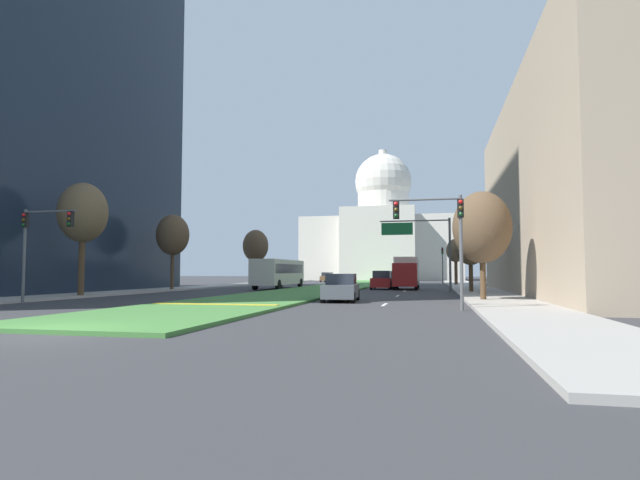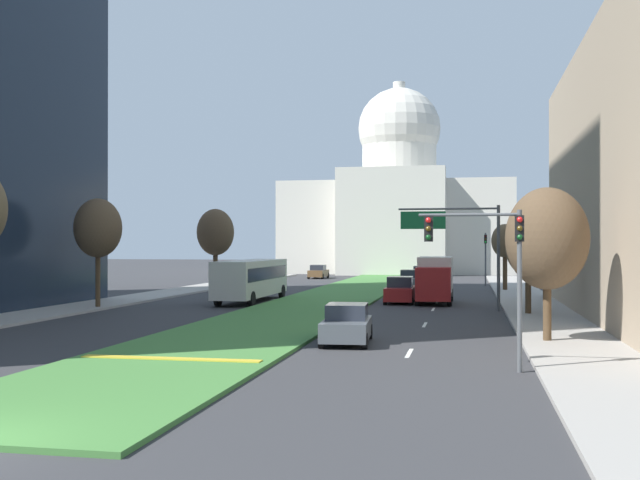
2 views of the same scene
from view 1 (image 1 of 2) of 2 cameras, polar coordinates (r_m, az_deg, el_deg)
ground_plane at (r=62.20m, az=2.83°, el=-5.14°), size 260.00×260.00×0.00m
grass_median at (r=57.38m, az=2.00°, el=-5.21°), size 7.15×88.15×0.14m
median_curb_nose at (r=25.71m, az=-11.60°, el=-6.99°), size 6.44×0.50×0.04m
lane_dashes_right at (r=45.42m, az=9.27°, el=-5.69°), size 0.16×36.68×0.01m
sidewalk_left at (r=57.10m, az=-13.10°, el=-5.12°), size 4.00×88.15×0.15m
sidewalk_right at (r=51.66m, az=16.68°, el=-5.24°), size 4.00×88.15×0.15m
midrise_block_right at (r=43.40m, az=31.75°, el=4.79°), size 17.23×37.90×15.26m
capitol_building at (r=110.19m, az=7.02°, el=0.41°), size 32.39×24.37×28.05m
traffic_light_near_left at (r=32.23m, az=-28.83°, el=0.55°), size 3.34×0.35×5.20m
traffic_light_near_right at (r=23.92m, az=13.34°, el=1.48°), size 3.34×0.35×5.20m
traffic_light_far_right at (r=73.81m, az=13.44°, el=-2.22°), size 0.28×0.35×5.20m
overhead_guide_sign at (r=46.59m, az=11.30°, el=0.14°), size 6.23×0.20×6.50m
street_tree_left_near at (r=38.58m, az=-24.82°, el=2.70°), size 3.26×3.26×7.81m
street_tree_right_near at (r=31.41m, az=17.53°, el=1.32°), size 3.37×3.37×6.44m
street_tree_left_mid at (r=49.04m, az=-16.03°, el=0.51°), size 2.99×2.99×6.99m
street_tree_right_mid at (r=43.76m, az=16.35°, el=-0.68°), size 2.51×2.51×5.42m
street_tree_left_far at (r=69.32m, az=-7.16°, el=-0.68°), size 3.43×3.43×7.36m
street_tree_right_far at (r=66.41m, az=14.82°, el=-1.20°), size 2.34×2.34×5.86m
sedan_lead_stopped at (r=30.24m, az=2.35°, el=-5.38°), size 2.18×4.24×1.62m
sedan_midblock at (r=51.75m, az=6.88°, el=-4.49°), size 2.04×4.43×1.84m
sedan_distant at (r=67.25m, az=7.80°, el=-4.27°), size 1.94×4.44×1.80m
sedan_far_horizon at (r=78.46m, az=8.72°, el=-4.15°), size 1.95×4.22×1.82m
sedan_very_far at (r=89.43m, az=0.82°, el=-4.16°), size 1.89×4.36×1.63m
box_truck_delivery at (r=51.91m, az=9.55°, el=-3.56°), size 2.40×6.40×3.20m
city_bus at (r=52.99m, az=-4.60°, el=-3.50°), size 2.62×11.00×2.95m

